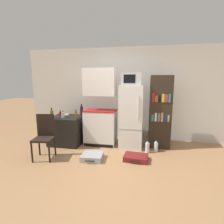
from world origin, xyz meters
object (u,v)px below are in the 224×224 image
object	(u,v)px
kitchen_hutch	(100,110)
chair	(45,133)
refrigerator	(131,117)
bookshelf	(160,112)
suitcase_small_flat	(92,157)
bottle_ketchup_red	(60,114)
bowl	(67,115)
side_table	(67,130)
bottle_olive_oil	(52,114)
water_bottle_middle	(147,147)
bottle_wine_dark	(82,111)
microwave	(132,79)
bottle_clear_short	(63,115)
water_bottle_front	(156,147)
suitcase_large_flat	(136,158)
bottle_amber_beer	(76,114)

from	to	relation	value
kitchen_hutch	chair	distance (m)	1.49
refrigerator	bookshelf	size ratio (longest dim) A/B	0.87
kitchen_hutch	suitcase_small_flat	distance (m)	1.30
bottle_ketchup_red	bowl	xyz separation A→B (m)	(0.14, 0.10, -0.04)
side_table	bottle_olive_oil	xyz separation A→B (m)	(-0.23, -0.33, 0.49)
chair	water_bottle_middle	world-z (taller)	chair
kitchen_hutch	bottle_wine_dark	world-z (taller)	kitchen_hutch
side_table	bottle_olive_oil	distance (m)	0.63
refrigerator	bookshelf	distance (m)	0.73
microwave	bottle_olive_oil	world-z (taller)	microwave
kitchen_hutch	bottle_clear_short	bearing A→B (deg)	-165.33
kitchen_hutch	bottle_ketchup_red	size ratio (longest dim) A/B	13.47
suitcase_small_flat	water_bottle_front	bearing A→B (deg)	22.80
bottle_wine_dark	bottle_clear_short	bearing A→B (deg)	-137.22
bottle_olive_oil	bowl	distance (m)	0.53
refrigerator	bottle_ketchup_red	bearing A→B (deg)	-179.07
water_bottle_middle	microwave	bearing A→B (deg)	141.90
suitcase_small_flat	suitcase_large_flat	bearing A→B (deg)	4.91
side_table	microwave	bearing A→B (deg)	3.09
bottle_clear_short	suitcase_small_flat	distance (m)	1.45
microwave	water_bottle_front	bearing A→B (deg)	-20.88
bottle_ketchup_red	water_bottle_front	world-z (taller)	bottle_ketchup_red
side_table	bottle_wine_dark	distance (m)	0.65
bottle_wine_dark	chair	world-z (taller)	bottle_wine_dark
suitcase_large_flat	water_bottle_middle	size ratio (longest dim) A/B	1.73
bottle_wine_dark	water_bottle_middle	distance (m)	2.01
bowl	suitcase_small_flat	size ratio (longest dim) A/B	0.27
side_table	microwave	world-z (taller)	microwave
bookshelf	chair	xyz separation A→B (m)	(-2.52, -1.13, -0.35)
kitchen_hutch	microwave	size ratio (longest dim) A/B	4.22
side_table	bottle_clear_short	bearing A→B (deg)	-110.06
refrigerator	bottle_ketchup_red	world-z (taller)	refrigerator
bottle_ketchup_red	bowl	distance (m)	0.18
kitchen_hutch	chair	bearing A→B (deg)	-133.49
suitcase_small_flat	bowl	bearing A→B (deg)	132.63
bookshelf	suitcase_small_flat	bearing A→B (deg)	-144.42
bottle_clear_short	bottle_olive_oil	distance (m)	0.29
bookshelf	suitcase_large_flat	size ratio (longest dim) A/B	3.41
bottle_ketchup_red	bottle_olive_oil	size ratio (longest dim) A/B	0.54
kitchen_hutch	bottle_amber_beer	size ratio (longest dim) A/B	9.50
kitchen_hutch	chair	xyz separation A→B (m)	(-0.99, -1.05, -0.36)
bowl	kitchen_hutch	bearing A→B (deg)	-1.94
bottle_clear_short	water_bottle_middle	world-z (taller)	bottle_clear_short
refrigerator	water_bottle_middle	bearing A→B (deg)	-38.25
kitchen_hutch	water_bottle_front	bearing A→B (deg)	-10.91
bookshelf	bottle_wine_dark	distance (m)	2.09
kitchen_hutch	bookshelf	xyz separation A→B (m)	(1.53, 0.08, -0.01)
chair	microwave	bearing A→B (deg)	19.00
bowl	chair	distance (m)	1.10
bottle_wine_dark	water_bottle_middle	xyz separation A→B (m)	(1.80, -0.48, -0.74)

